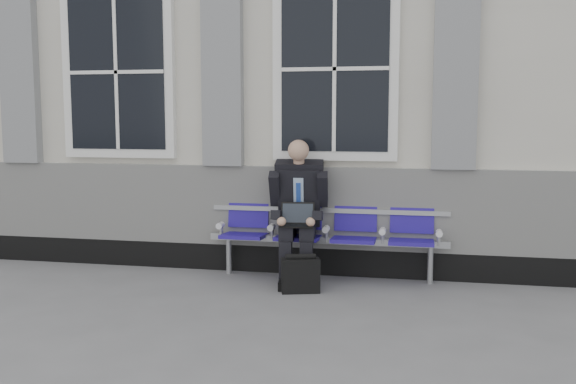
# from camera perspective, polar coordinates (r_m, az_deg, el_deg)

# --- Properties ---
(ground) EXTENTS (70.00, 70.00, 0.00)m
(ground) POSITION_cam_1_polar(r_m,az_deg,el_deg) (5.86, -1.28, -10.63)
(ground) COLOR slate
(ground) RESTS_ON ground
(station_building) EXTENTS (14.40, 4.40, 4.49)m
(station_building) POSITION_cam_1_polar(r_m,az_deg,el_deg) (9.03, 3.51, 9.73)
(station_building) COLOR beige
(station_building) RESTS_ON ground
(bench) EXTENTS (2.60, 0.47, 0.91)m
(bench) POSITION_cam_1_polar(r_m,az_deg,el_deg) (6.95, 3.48, -3.20)
(bench) COLOR #9EA0A3
(bench) RESTS_ON ground
(businessman) EXTENTS (0.64, 0.86, 1.51)m
(businessman) POSITION_cam_1_polar(r_m,az_deg,el_deg) (6.82, 0.93, -1.23)
(businessman) COLOR black
(businessman) RESTS_ON ground
(briefcase) EXTENTS (0.41, 0.26, 0.39)m
(briefcase) POSITION_cam_1_polar(r_m,az_deg,el_deg) (6.45, 1.12, -7.35)
(briefcase) COLOR black
(briefcase) RESTS_ON ground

